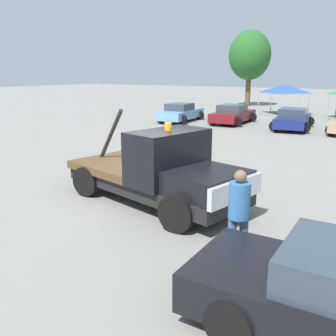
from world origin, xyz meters
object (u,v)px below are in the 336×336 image
Objects in this scene: canopy_tent_blue at (285,89)px; parked_car_maroon at (233,114)px; person_near_truck at (239,210)px; tree_left at (250,56)px; parked_car_skyblue at (181,113)px; traffic_cone at (214,172)px; tow_truck at (161,173)px; parked_car_navy at (293,119)px.

parked_car_maroon is at bearing -98.71° from canopy_tent_blue.
tree_left is at bearing -10.72° from person_near_truck.
person_near_truck reaches higher than parked_car_maroon.
parked_car_skyblue is 15.56m from traffic_cone.
tree_left is 14.21× the size of traffic_cone.
parked_car_maroon is (-5.13, 16.72, -0.26)m from tow_truck.
canopy_tent_blue is (1.24, 8.12, 1.52)m from parked_car_maroon.
parked_car_skyblue is at bearing 102.12° from parked_car_maroon.
tree_left is 29.99m from traffic_cone.
parked_car_skyblue reaches higher than traffic_cone.
tow_truck reaches higher than traffic_cone.
person_near_truck is 5.68m from traffic_cone.
tree_left is at bearing -3.20° from parked_car_skyblue.
parked_car_skyblue is at bearing 85.73° from parked_car_navy.
parked_car_skyblue is 0.61× the size of tree_left.
canopy_tent_blue is (-3.07, 8.56, 1.52)m from parked_car_navy.
parked_car_maroon is (3.71, 1.00, 0.00)m from parked_car_skyblue.
person_near_truck reaches higher than traffic_cone.
traffic_cone is at bearing -70.89° from tree_left.
parked_car_navy is (8.03, 0.55, 0.00)m from parked_car_skyblue.
tow_truck is 17.50m from parked_car_maroon.
canopy_tent_blue is at bearing -47.11° from tree_left.
tow_truck is 0.75× the size of tree_left.
parked_car_navy is 9.23m from canopy_tent_blue.
canopy_tent_blue is (-6.87, 26.67, 1.13)m from person_near_truck.
tow_truck is 3.50m from person_near_truck.
person_near_truck is 18.51m from parked_car_navy.
tow_truck is 3.23× the size of person_near_truck.
parked_car_navy is (4.32, -0.44, -0.00)m from parked_car_maroon.
parked_car_navy is at bearing -70.26° from canopy_tent_blue.
tow_truck is 18.05m from parked_car_skyblue.
tow_truck is at bearing -72.82° from tree_left.
tree_left reaches higher than parked_car_navy.
canopy_tent_blue is (4.96, 9.12, 1.53)m from parked_car_skyblue.
parked_car_maroon reaches higher than traffic_cone.
person_near_truck is at bearing -75.55° from canopy_tent_blue.
parked_car_skyblue is at bearing -87.27° from tree_left.
person_near_truck is 0.37× the size of parked_car_navy.
parked_car_skyblue and parked_car_maroon have the same top height.
tree_left is (-4.44, 14.24, 4.59)m from parked_car_maroon.
parked_car_maroon is 0.60× the size of tree_left.
parked_car_skyblue is (-8.84, 15.73, -0.26)m from tow_truck.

